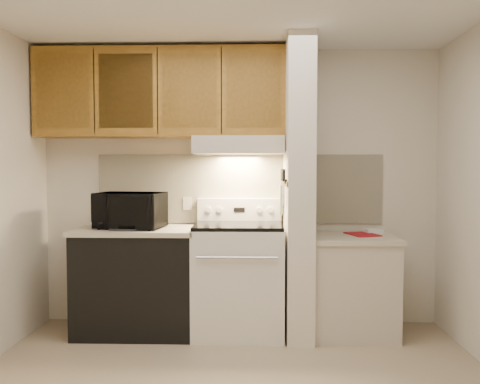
{
  "coord_description": "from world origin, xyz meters",
  "views": [
    {
      "loc": [
        0.14,
        -3.17,
        1.43
      ],
      "look_at": [
        0.02,
        0.75,
        1.24
      ],
      "focal_mm": 38.0,
      "sensor_mm": 36.0,
      "label": 1
    }
  ],
  "objects": [
    {
      "name": "wall_back",
      "position": [
        0.0,
        1.5,
        1.25
      ],
      "size": [
        3.6,
        2.5,
        0.02
      ],
      "primitive_type": "cube",
      "rotation": [
        1.57,
        0.0,
        0.0
      ],
      "color": "beige",
      "rests_on": "floor"
    },
    {
      "name": "backsplash",
      "position": [
        0.0,
        1.49,
        1.24
      ],
      "size": [
        2.6,
        0.02,
        0.63
      ],
      "primitive_type": "cube",
      "color": "#FFF5CE",
      "rests_on": "wall_back"
    },
    {
      "name": "range_body",
      "position": [
        0.0,
        1.16,
        0.46
      ],
      "size": [
        0.76,
        0.65,
        0.92
      ],
      "primitive_type": "cube",
      "color": "silver",
      "rests_on": "floor"
    },
    {
      "name": "oven_window",
      "position": [
        0.0,
        0.84,
        0.5
      ],
      "size": [
        0.5,
        0.01,
        0.3
      ],
      "primitive_type": "cube",
      "color": "black",
      "rests_on": "range_body"
    },
    {
      "name": "oven_handle",
      "position": [
        0.0,
        0.8,
        0.72
      ],
      "size": [
        0.65,
        0.02,
        0.02
      ],
      "primitive_type": "cylinder",
      "rotation": [
        0.0,
        1.57,
        0.0
      ],
      "color": "silver",
      "rests_on": "range_body"
    },
    {
      "name": "cooktop",
      "position": [
        0.0,
        1.16,
        0.94
      ],
      "size": [
        0.74,
        0.64,
        0.03
      ],
      "primitive_type": "cube",
      "color": "black",
      "rests_on": "range_body"
    },
    {
      "name": "range_backguard",
      "position": [
        0.0,
        1.44,
        1.05
      ],
      "size": [
        0.76,
        0.08,
        0.2
      ],
      "primitive_type": "cube",
      "color": "silver",
      "rests_on": "range_body"
    },
    {
      "name": "range_display",
      "position": [
        0.0,
        1.4,
        1.05
      ],
      "size": [
        0.1,
        0.01,
        0.04
      ],
      "primitive_type": "cube",
      "color": "black",
      "rests_on": "range_backguard"
    },
    {
      "name": "range_knob_left_outer",
      "position": [
        -0.28,
        1.4,
        1.05
      ],
      "size": [
        0.05,
        0.02,
        0.05
      ],
      "primitive_type": "cylinder",
      "rotation": [
        1.57,
        0.0,
        0.0
      ],
      "color": "silver",
      "rests_on": "range_backguard"
    },
    {
      "name": "range_knob_left_inner",
      "position": [
        -0.18,
        1.4,
        1.05
      ],
      "size": [
        0.05,
        0.02,
        0.05
      ],
      "primitive_type": "cylinder",
      "rotation": [
        1.57,
        0.0,
        0.0
      ],
      "color": "silver",
      "rests_on": "range_backguard"
    },
    {
      "name": "range_knob_right_inner",
      "position": [
        0.18,
        1.4,
        1.05
      ],
      "size": [
        0.05,
        0.02,
        0.05
      ],
      "primitive_type": "cylinder",
      "rotation": [
        1.57,
        0.0,
        0.0
      ],
      "color": "silver",
      "rests_on": "range_backguard"
    },
    {
      "name": "range_knob_right_outer",
      "position": [
        0.28,
        1.4,
        1.05
      ],
      "size": [
        0.05,
        0.02,
        0.05
      ],
      "primitive_type": "cylinder",
      "rotation": [
        1.57,
        0.0,
        0.0
      ],
      "color": "silver",
      "rests_on": "range_backguard"
    },
    {
      "name": "dishwasher_front",
      "position": [
        -0.88,
        1.17,
        0.43
      ],
      "size": [
        1.0,
        0.63,
        0.87
      ],
      "primitive_type": "cube",
      "color": "black",
      "rests_on": "floor"
    },
    {
      "name": "left_countertop",
      "position": [
        -0.88,
        1.17,
        0.89
      ],
      "size": [
        1.04,
        0.67,
        0.04
      ],
      "primitive_type": "cube",
      "color": "beige",
      "rests_on": "dishwasher_front"
    },
    {
      "name": "spoon_rest",
      "position": [
        -0.94,
        0.97,
        0.92
      ],
      "size": [
        0.23,
        0.08,
        0.02
      ],
      "primitive_type": "cube",
      "rotation": [
        0.0,
        0.0,
        -0.02
      ],
      "color": "black",
      "rests_on": "left_countertop"
    },
    {
      "name": "teal_jar",
      "position": [
        -0.83,
        1.24,
        0.96
      ],
      "size": [
        0.11,
        0.11,
        0.1
      ],
      "primitive_type": "cylinder",
      "rotation": [
        0.0,
        0.0,
        -0.27
      ],
      "color": "#26605C",
      "rests_on": "left_countertop"
    },
    {
      "name": "outlet",
      "position": [
        -0.48,
        1.48,
        1.1
      ],
      "size": [
        0.08,
        0.01,
        0.12
      ],
      "primitive_type": "cube",
      "color": "beige",
      "rests_on": "backsplash"
    },
    {
      "name": "microwave",
      "position": [
        -0.93,
        1.15,
        1.06
      ],
      "size": [
        0.6,
        0.45,
        0.31
      ],
      "primitive_type": "imported",
      "rotation": [
        0.0,
        0.0,
        -0.14
      ],
      "color": "black",
      "rests_on": "left_countertop"
    },
    {
      "name": "partition_pillar",
      "position": [
        0.51,
        1.15,
        1.25
      ],
      "size": [
        0.22,
        0.7,
        2.5
      ],
      "primitive_type": "cube",
      "color": "silver",
      "rests_on": "floor"
    },
    {
      "name": "pillar_trim",
      "position": [
        0.39,
        1.15,
        1.3
      ],
      "size": [
        0.01,
        0.7,
        0.04
      ],
      "primitive_type": "cube",
      "color": "olive",
      "rests_on": "partition_pillar"
    },
    {
      "name": "knife_strip",
      "position": [
        0.39,
        1.1,
        1.32
      ],
      "size": [
        0.02,
        0.42,
        0.04
      ],
      "primitive_type": "cube",
      "color": "black",
      "rests_on": "partition_pillar"
    },
    {
      "name": "knife_blade_a",
      "position": [
        0.38,
        0.93,
        1.22
      ],
      "size": [
        0.01,
        0.03,
        0.16
      ],
      "primitive_type": "cube",
      "color": "silver",
      "rests_on": "knife_strip"
    },
    {
      "name": "knife_handle_a",
      "position": [
        0.38,
        0.93,
        1.37
      ],
      "size": [
        0.02,
        0.02,
        0.1
      ],
      "primitive_type": "cylinder",
      "color": "black",
      "rests_on": "knife_strip"
    },
    {
      "name": "knife_blade_b",
      "position": [
        0.38,
        1.03,
        1.21
      ],
      "size": [
        0.01,
        0.04,
        0.18
      ],
      "primitive_type": "cube",
      "color": "silver",
      "rests_on": "knife_strip"
    },
    {
      "name": "knife_handle_b",
      "position": [
        0.38,
        1.02,
        1.37
      ],
      "size": [
        0.02,
        0.02,
        0.1
      ],
      "primitive_type": "cylinder",
      "color": "black",
      "rests_on": "knife_strip"
    },
    {
      "name": "knife_blade_c",
      "position": [
        0.38,
        1.09,
        1.2
      ],
      "size": [
        0.01,
        0.04,
        0.2
      ],
      "primitive_type": "cube",
      "color": "silver",
      "rests_on": "knife_strip"
    },
    {
      "name": "knife_handle_c",
      "position": [
        0.38,
        1.1,
        1.37
      ],
      "size": [
        0.02,
        0.02,
        0.1
      ],
      "primitive_type": "cylinder",
      "color": "black",
      "rests_on": "knife_strip"
    },
    {
      "name": "knife_blade_d",
      "position": [
        0.38,
        1.18,
        1.22
      ],
      "size": [
        0.01,
        0.04,
        0.16
      ],
      "primitive_type": "cube",
      "color": "silver",
      "rests_on": "knife_strip"
    },
    {
      "name": "knife_handle_d",
      "position": [
        0.38,
        1.19,
        1.37
      ],
      "size": [
        0.02,
        0.02,
        0.1
      ],
      "primitive_type": "cylinder",
      "color": "black",
      "rests_on": "knife_strip"
    },
    {
      "name": "knife_blade_e",
      "position": [
        0.38,
        1.26,
        1.21
      ],
      "size": [
        0.01,
        0.04,
        0.18
      ],
      "primitive_type": "cube",
      "color": "silver",
      "rests_on": "knife_strip"
    },
    {
      "name": "knife_handle_e",
      "position": [
        0.38,
        1.27,
        1.37
      ],
      "size": [
        0.02,
        0.02,
        0.1
      ],
      "primitive_type": "cylinder",
      "color": "black",
      "rests_on": "knife_strip"
    },
    {
      "name": "oven_mitt",
      "position": [
        0.38,
        1.32,
        1.15
      ],
      "size": [
        0.03,
        0.11,
        0.26
      ],
      "primitive_type": "cube",
      "color": "slate",
      "rests_on": "partition_pillar"
    },
    {
      "name": "right_cab_base",
      "position": [
        0.97,
        1.15,
        0.4
      ],
      "size": [
        0.7,
        0.6,
        0.81
      ],
      "primitive_type": "cube",
      "color": "beige",
      "rests_on": "floor"
    },
    {
      "name": "right_countertop",
      "position": [
        0.97,
        1.15,
        0.83
      ],
      "size": [
        0.74,
        0.64,
        0.04
      ],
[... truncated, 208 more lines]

